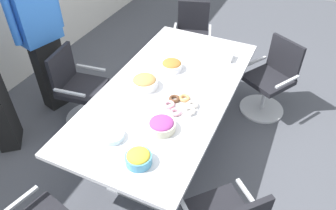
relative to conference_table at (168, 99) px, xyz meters
name	(u,v)px	position (x,y,z in m)	size (l,w,h in m)	color
ground_plane	(168,142)	(0.00, 0.00, -0.63)	(10.00, 10.00, 0.01)	#4C4F56
conference_table	(168,99)	(0.00, 0.00, 0.00)	(2.40, 1.20, 0.75)	silver
office_chair_0	(271,82)	(1.05, -0.86, -0.22)	(0.74, 0.74, 0.91)	silver
office_chair_1	(192,40)	(1.61, 0.37, -0.22)	(0.68, 0.68, 0.91)	silver
office_chair_2	(79,91)	(-0.05, 1.10, -0.22)	(0.61, 0.61, 0.91)	silver
person_standing_1	(40,33)	(0.05, 1.57, 0.37)	(0.61, 0.33, 1.88)	black
snack_bowl_cookies	(145,82)	(-0.05, 0.23, 0.18)	(0.26, 0.26, 0.12)	white
snack_bowl_chips_yellow	(139,158)	(-0.92, -0.18, 0.18)	(0.21, 0.21, 0.12)	#4C9EC6
snack_bowl_candy_mix	(162,125)	(-0.52, -0.18, 0.18)	(0.24, 0.24, 0.11)	beige
snack_bowl_pretzels	(172,65)	(0.34, 0.11, 0.18)	(0.23, 0.23, 0.10)	white
donut_platter	(181,105)	(-0.19, -0.22, 0.15)	(0.32, 0.31, 0.04)	white
plate_stack	(112,136)	(-0.79, 0.14, 0.15)	(0.20, 0.20, 0.05)	white
napkin_pile	(226,56)	(0.78, -0.35, 0.16)	(0.15, 0.15, 0.07)	white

